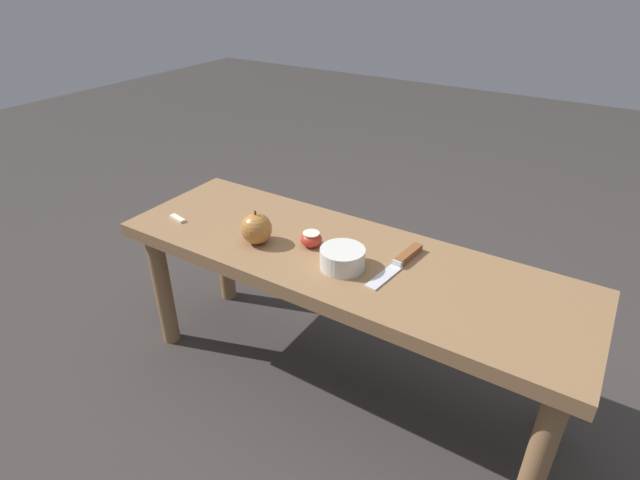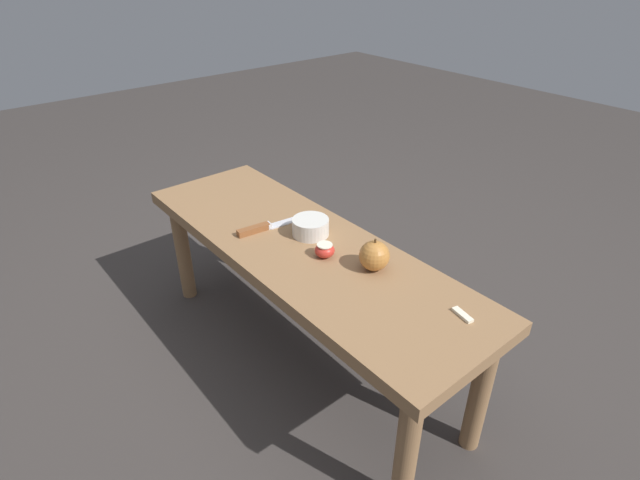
# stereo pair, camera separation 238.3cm
# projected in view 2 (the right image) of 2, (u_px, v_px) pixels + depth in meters

# --- Properties ---
(ground_plane) EXTENTS (8.00, 8.00, 0.00)m
(ground_plane) POSITION_uv_depth(u_px,v_px,m) (305.00, 355.00, 1.75)
(ground_plane) COLOR #383330
(wooden_bench) EXTENTS (1.29, 0.41, 0.46)m
(wooden_bench) POSITION_uv_depth(u_px,v_px,m) (303.00, 262.00, 1.55)
(wooden_bench) COLOR olive
(wooden_bench) RESTS_ON ground_plane
(knife) EXTENTS (0.05, 0.24, 0.02)m
(knife) POSITION_uv_depth(u_px,v_px,m) (262.00, 228.00, 1.59)
(knife) COLOR silver
(knife) RESTS_ON wooden_bench
(apple_whole) EXTENTS (0.09, 0.09, 0.10)m
(apple_whole) POSITION_uv_depth(u_px,v_px,m) (374.00, 256.00, 1.38)
(apple_whole) COLOR #B27233
(apple_whole) RESTS_ON wooden_bench
(apple_cut) EXTENTS (0.06, 0.06, 0.04)m
(apple_cut) POSITION_uv_depth(u_px,v_px,m) (325.00, 250.00, 1.45)
(apple_cut) COLOR red
(apple_cut) RESTS_ON wooden_bench
(apple_slice_near_knife) EXTENTS (0.06, 0.03, 0.01)m
(apple_slice_near_knife) POSITION_uv_depth(u_px,v_px,m) (463.00, 315.00, 1.23)
(apple_slice_near_knife) COLOR silver
(apple_slice_near_knife) RESTS_ON wooden_bench
(bowl) EXTENTS (0.12, 0.12, 0.05)m
(bowl) POSITION_uv_depth(u_px,v_px,m) (311.00, 227.00, 1.56)
(bowl) COLOR silver
(bowl) RESTS_ON wooden_bench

